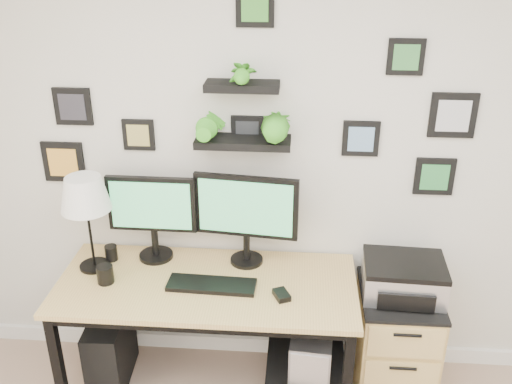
# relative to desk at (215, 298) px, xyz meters

# --- Properties ---
(room) EXTENTS (4.00, 4.00, 4.00)m
(room) POSITION_rel_desk_xyz_m (0.44, 0.32, -0.58)
(room) COLOR tan
(room) RESTS_ON ground
(desk) EXTENTS (1.60, 0.70, 0.75)m
(desk) POSITION_rel_desk_xyz_m (0.00, 0.00, 0.00)
(desk) COLOR tan
(desk) RESTS_ON ground
(monitor_left) EXTENTS (0.49, 0.19, 0.50)m
(monitor_left) POSITION_rel_desk_xyz_m (-0.36, 0.19, 0.42)
(monitor_left) COLOR black
(monitor_left) RESTS_ON desk
(monitor_right) EXTENTS (0.57, 0.20, 0.53)m
(monitor_right) POSITION_rel_desk_xyz_m (0.16, 0.18, 0.44)
(monitor_right) COLOR black
(monitor_right) RESTS_ON desk
(keyboard) EXTENTS (0.47, 0.17, 0.02)m
(keyboard) POSITION_rel_desk_xyz_m (-0.00, -0.07, 0.14)
(keyboard) COLOR black
(keyboard) RESTS_ON desk
(mouse) EXTENTS (0.10, 0.12, 0.03)m
(mouse) POSITION_rel_desk_xyz_m (0.37, -0.14, 0.14)
(mouse) COLOR black
(mouse) RESTS_ON desk
(table_lamp) EXTENTS (0.27, 0.27, 0.55)m
(table_lamp) POSITION_rel_desk_xyz_m (-0.68, 0.07, 0.56)
(table_lamp) COLOR black
(table_lamp) RESTS_ON desk
(mug) EXTENTS (0.09, 0.09, 0.10)m
(mug) POSITION_rel_desk_xyz_m (-0.57, -0.08, 0.17)
(mug) COLOR black
(mug) RESTS_ON desk
(pen_cup) EXTENTS (0.07, 0.07, 0.09)m
(pen_cup) POSITION_rel_desk_xyz_m (-0.61, 0.15, 0.17)
(pen_cup) COLOR black
(pen_cup) RESTS_ON desk
(pc_tower_black) EXTENTS (0.22, 0.45, 0.44)m
(pc_tower_black) POSITION_rel_desk_xyz_m (-0.63, 0.01, -0.40)
(pc_tower_black) COLOR black
(pc_tower_black) RESTS_ON ground
(pc_tower_grey) EXTENTS (0.26, 0.51, 0.49)m
(pc_tower_grey) POSITION_rel_desk_xyz_m (0.55, -0.01, -0.38)
(pc_tower_grey) COLOR gray
(pc_tower_grey) RESTS_ON ground
(file_cabinet) EXTENTS (0.43, 0.53, 0.67)m
(file_cabinet) POSITION_rel_desk_xyz_m (1.01, 0.06, -0.29)
(file_cabinet) COLOR tan
(file_cabinet) RESTS_ON ground
(printer) EXTENTS (0.44, 0.36, 0.19)m
(printer) POSITION_rel_desk_xyz_m (1.02, 0.06, 0.14)
(printer) COLOR silver
(printer) RESTS_ON file_cabinet
(wall_decor) EXTENTS (2.34, 0.18, 1.06)m
(wall_decor) POSITION_rel_desk_xyz_m (0.18, 0.26, 0.99)
(wall_decor) COLOR black
(wall_decor) RESTS_ON ground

